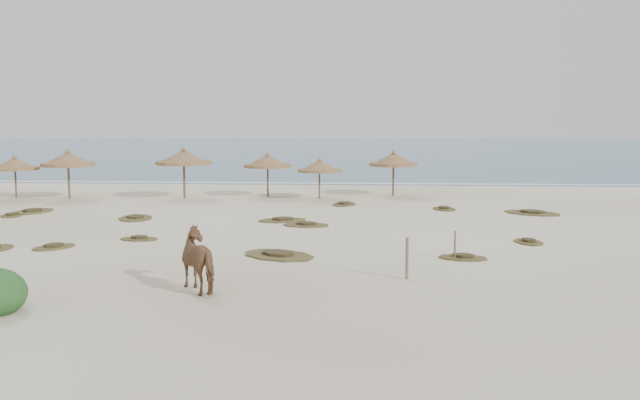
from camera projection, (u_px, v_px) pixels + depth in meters
The scene contains 25 objects.
ground at pixel (243, 252), 25.68m from camera, with size 160.00×160.00×0.00m, color beige.
ocean at pixel (334, 150), 100.00m from camera, with size 200.00×100.00×0.01m, color #275977.
foam_line at pixel (304, 183), 51.44m from camera, with size 70.00×0.60×0.01m, color white.
palapa_0 at pixel (15, 164), 42.08m from camera, with size 3.50×3.50×2.59m.
palapa_1 at pixel (68, 160), 41.82m from camera, with size 3.37×3.37×2.96m.
palapa_2 at pixel (184, 158), 41.93m from camera, with size 3.45×3.45×3.09m.
palapa_3 at pixel (268, 162), 42.96m from camera, with size 3.79×3.79×2.71m.
palapa_4 at pixel (319, 167), 41.72m from camera, with size 2.61×2.61×2.45m.
palapa_5 at pixel (394, 160), 43.35m from camera, with size 3.71×3.71×2.82m.
horse at pixel (203, 260), 19.98m from camera, with size 0.95×2.08×1.76m, color brown.
fence_post_near at pixel (407, 258), 21.40m from camera, with size 0.09×0.09×1.27m, color #706354.
fence_post_far at pixel (455, 245), 24.35m from camera, with size 0.07×0.07×0.99m, color #706354.
scrub_1 at pixel (136, 218), 33.89m from camera, with size 2.10×2.72×0.16m.
scrub_2 at pixel (139, 239), 28.21m from camera, with size 1.61×1.12×0.16m.
scrub_3 at pixel (306, 225), 31.79m from camera, with size 2.22×1.57×0.16m.
scrub_4 at pixel (529, 242), 27.52m from camera, with size 1.32×1.74×0.16m.
scrub_5 at pixel (532, 213), 35.69m from camera, with size 3.43×3.20×0.16m.
scrub_6 at pixel (33, 211), 36.21m from camera, with size 2.21×2.86×0.16m.
scrub_7 at pixel (344, 204), 39.14m from camera, with size 1.56×2.12×0.16m.
scrub_8 at pixel (11, 215), 34.72m from camera, with size 1.50×1.75×0.16m.
scrub_9 at pixel (279, 255), 24.94m from camera, with size 3.35×3.06×0.16m.
scrub_10 at pixel (444, 209), 37.22m from camera, with size 1.43×1.93×0.16m.
scrub_11 at pixel (54, 247), 26.47m from camera, with size 1.85×2.01×0.16m.
scrub_12 at pixel (463, 257), 24.51m from camera, with size 1.88×1.43×0.16m.
scrub_13 at pixel (283, 220), 33.21m from camera, with size 2.65×2.13×0.16m.
Camera 1 is at (4.39, -25.05, 4.92)m, focal length 40.00 mm.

